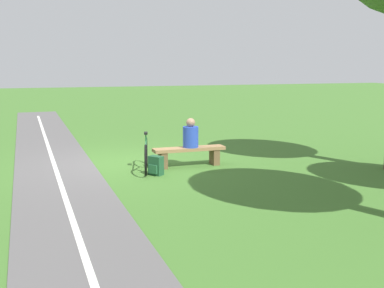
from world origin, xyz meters
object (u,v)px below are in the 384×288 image
Objects in this scene: person_seated at (191,135)px; bicycle at (146,155)px; backpack at (156,166)px; bench at (189,153)px.

bicycle is at bearing 5.59° from person_seated.
bicycle is 0.55m from backpack.
bicycle is 3.99× the size of backpack.
person_seated is at bearing -148.13° from backpack.
bench is 1.04× the size of bicycle.
backpack is at bearing 32.07° from bench.
person_seated reaches higher than bicycle.
person_seated reaches higher than backpack.
person_seated is 1.65× the size of backpack.
person_seated is at bearing 180.00° from bench.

